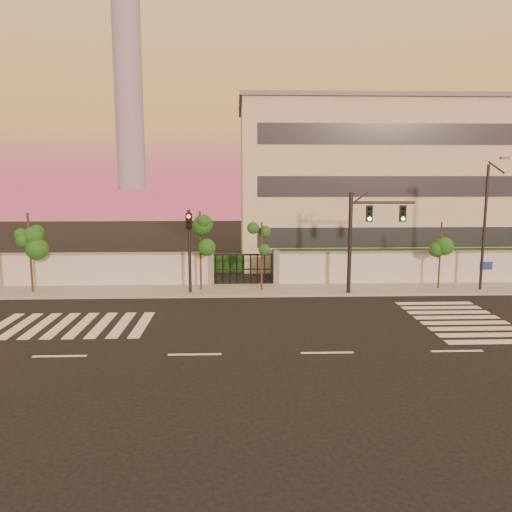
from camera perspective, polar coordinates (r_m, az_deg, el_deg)
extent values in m
plane|color=black|center=(19.41, 8.13, -10.91)|extent=(120.00, 120.00, 0.00)
cube|color=gray|center=(29.38, 4.50, -3.87)|extent=(60.00, 3.00, 0.15)
cube|color=#B6B9BE|center=(33.59, -27.00, -1.61)|extent=(25.00, 0.30, 2.00)
cube|color=slate|center=(33.43, -27.13, 0.18)|extent=(25.00, 0.36, 0.12)
cube|color=slate|center=(30.50, -5.18, -1.45)|extent=(0.35, 0.35, 2.20)
cube|color=slate|center=(30.54, 2.34, -1.40)|extent=(0.35, 0.35, 2.20)
cube|color=black|center=(35.20, 18.46, -0.82)|extent=(20.00, 2.00, 1.80)
cube|color=black|center=(35.32, -23.08, -1.37)|extent=(12.00, 1.80, 1.40)
cube|color=black|center=(35.47, -1.52, -0.78)|extent=(6.00, 1.50, 1.20)
cube|color=#B4B098|center=(41.84, 15.19, 7.81)|extent=(24.00, 12.00, 12.00)
cube|color=#262D38|center=(36.35, 17.77, 2.06)|extent=(22.00, 0.08, 1.40)
cube|color=#262D38|center=(36.13, 18.03, 7.58)|extent=(22.00, 0.08, 1.40)
cube|color=#262D38|center=(36.25, 18.30, 13.11)|extent=(22.00, 0.08, 1.40)
cube|color=slate|center=(42.21, 15.54, 16.12)|extent=(24.40, 12.40, 0.30)
cylinder|color=gray|center=(308.11, -14.35, 17.63)|extent=(16.00, 16.00, 110.00)
cube|color=silver|center=(25.26, -27.17, -7.12)|extent=(0.50, 4.00, 0.02)
cube|color=silver|center=(24.89, -25.28, -7.21)|extent=(0.50, 4.00, 0.02)
cube|color=silver|center=(24.55, -23.34, -7.30)|extent=(0.50, 4.00, 0.02)
cube|color=silver|center=(24.24, -21.34, -7.38)|extent=(0.50, 4.00, 0.02)
cube|color=silver|center=(23.97, -19.29, -7.45)|extent=(0.50, 4.00, 0.02)
cube|color=silver|center=(23.72, -17.19, -7.52)|extent=(0.50, 4.00, 0.02)
cube|color=silver|center=(23.50, -15.05, -7.57)|extent=(0.50, 4.00, 0.02)
cube|color=silver|center=(23.32, -12.88, -7.62)|extent=(0.50, 4.00, 0.02)
cube|color=silver|center=(22.58, 25.64, -8.84)|extent=(4.00, 0.50, 0.02)
cube|color=silver|center=(23.34, 24.61, -8.20)|extent=(4.00, 0.50, 0.02)
cube|color=silver|center=(24.11, 23.65, -7.61)|extent=(4.00, 0.50, 0.02)
cube|color=silver|center=(24.89, 22.75, -7.05)|extent=(4.00, 0.50, 0.02)
cube|color=silver|center=(25.68, 21.90, -6.52)|extent=(4.00, 0.50, 0.02)
cube|color=silver|center=(26.47, 21.11, -6.02)|extent=(4.00, 0.50, 0.02)
cube|color=silver|center=(27.27, 20.37, -5.55)|extent=(4.00, 0.50, 0.02)
cube|color=silver|center=(28.08, 19.67, -5.11)|extent=(4.00, 0.50, 0.02)
cube|color=silver|center=(20.23, -21.54, -10.60)|extent=(2.00, 0.15, 0.01)
cube|color=silver|center=(19.18, -7.02, -11.10)|extent=(2.00, 0.15, 0.01)
cube|color=silver|center=(19.41, 8.13, -10.88)|extent=(2.00, 0.15, 0.01)
cube|color=silver|center=(20.86, 21.98, -10.03)|extent=(2.00, 0.15, 0.01)
cylinder|color=#382314|center=(30.85, -24.39, 0.21)|extent=(0.13, 0.13, 4.64)
sphere|color=#184C15|center=(30.69, -24.56, 2.78)|extent=(1.15, 1.15, 1.15)
sphere|color=#184C15|center=(30.82, -23.69, 1.55)|extent=(0.88, 0.88, 0.88)
sphere|color=#184C15|center=(30.71, -25.15, 1.87)|extent=(0.84, 0.84, 0.84)
cylinder|color=#382314|center=(28.87, -6.37, 0.47)|extent=(0.12, 0.12, 4.70)
sphere|color=#184C15|center=(28.70, -6.42, 3.25)|extent=(1.08, 1.08, 1.08)
sphere|color=#184C15|center=(28.95, -5.69, 1.91)|extent=(0.82, 0.82, 0.82)
sphere|color=#184C15|center=(28.63, -7.01, 2.28)|extent=(0.78, 0.78, 0.78)
cylinder|color=#382314|center=(28.65, 0.66, -0.18)|extent=(0.11, 0.11, 4.07)
sphere|color=#184C15|center=(28.48, 0.66, 2.25)|extent=(1.01, 1.01, 1.01)
sphere|color=#184C15|center=(28.76, 1.28, 1.09)|extent=(0.77, 0.77, 0.77)
sphere|color=#184C15|center=(28.38, 0.11, 1.40)|extent=(0.74, 0.74, 0.74)
cylinder|color=#382314|center=(31.03, 20.27, -0.07)|extent=(0.11, 0.11, 4.04)
sphere|color=#184C15|center=(30.87, 20.39, 2.16)|extent=(0.99, 0.99, 0.99)
sphere|color=#184C15|center=(31.23, 20.74, 1.09)|extent=(0.76, 0.76, 0.76)
sphere|color=#184C15|center=(30.69, 19.98, 1.38)|extent=(0.72, 0.72, 0.72)
cylinder|color=black|center=(28.26, 10.67, 1.30)|extent=(0.22, 0.22, 5.78)
cylinder|color=black|center=(28.50, 14.30, 5.95)|extent=(3.55, 0.26, 0.15)
cube|color=black|center=(28.29, 12.82, 4.75)|extent=(0.33, 0.17, 0.84)
sphere|color=#0CF259|center=(28.20, 12.86, 4.20)|extent=(0.19, 0.19, 0.19)
cube|color=black|center=(28.83, 16.42, 4.68)|extent=(0.33, 0.17, 0.84)
sphere|color=#0CF259|center=(28.74, 16.47, 4.15)|extent=(0.19, 0.19, 0.19)
cylinder|color=black|center=(28.18, -7.60, 0.37)|extent=(0.17, 0.17, 4.83)
cube|color=black|center=(27.92, -7.68, 3.95)|extent=(0.38, 0.19, 0.97)
sphere|color=red|center=(27.79, -7.72, 4.54)|extent=(0.21, 0.21, 0.21)
cylinder|color=black|center=(31.36, 24.62, 2.80)|extent=(0.16, 0.16, 7.33)
cylinder|color=black|center=(30.51, 25.75, 9.13)|extent=(0.09, 1.75, 0.71)
cube|color=#3F3F44|center=(29.79, 26.55, 9.99)|extent=(0.46, 0.23, 0.14)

